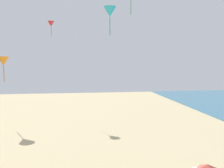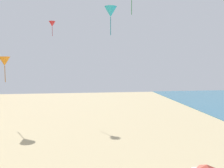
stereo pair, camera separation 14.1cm
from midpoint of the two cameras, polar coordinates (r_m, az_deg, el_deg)
name	(u,v)px [view 1 (the left image)]	position (r m, az deg, el deg)	size (l,w,h in m)	color
kite_red_delta	(51,24)	(41.15, -13.96, 13.30)	(1.02, 1.02, 2.32)	red
kite_orange_delta	(3,61)	(34.91, -23.85, 4.83)	(1.45, 1.45, 3.29)	orange
kite_cyan_delta	(110,12)	(29.58, -0.63, 16.30)	(1.43, 1.43, 3.26)	#2DB7CC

